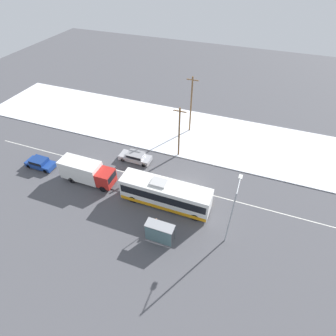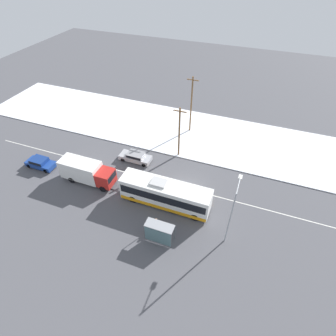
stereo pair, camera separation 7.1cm
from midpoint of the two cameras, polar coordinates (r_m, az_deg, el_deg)
ground_plane at (r=33.95m, az=3.70°, el=-4.38°), size 120.00×120.00×0.00m
snow_lot at (r=43.17m, az=8.69°, el=6.89°), size 80.00×13.45×0.12m
lane_marking_center at (r=33.95m, az=3.70°, el=-4.38°), size 60.00×0.12×0.00m
city_bus at (r=30.91m, az=-0.64°, el=-5.67°), size 10.78×2.57×3.43m
box_truck at (r=35.28m, az=-17.40°, el=-0.71°), size 7.22×2.30×3.04m
sedan_car at (r=37.69m, az=-7.14°, el=2.48°), size 4.57×1.80×1.36m
parked_car_near_truck at (r=40.49m, az=-26.13°, el=1.04°), size 4.14×1.80×1.39m
pedestrian_at_stop at (r=29.06m, az=-2.63°, el=-11.83°), size 0.63×0.28×1.76m
bus_shelter at (r=27.65m, az=-2.06°, el=-13.70°), size 3.02×1.20×2.40m
streetlamp at (r=26.30m, az=13.85°, el=-8.53°), size 0.36×2.82×7.42m
utility_pole_roadside at (r=36.49m, az=2.39°, el=7.84°), size 1.80×0.24×7.79m
utility_pole_snowlot at (r=41.78m, az=4.99°, el=13.62°), size 1.80×0.24×9.23m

